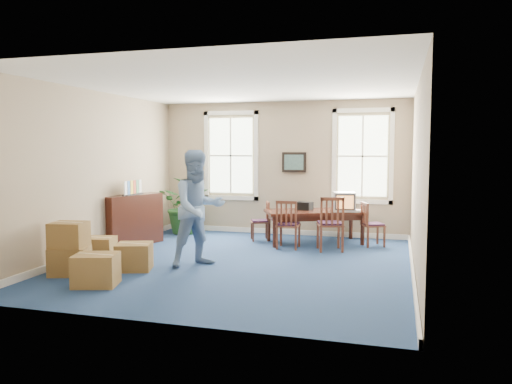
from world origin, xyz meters
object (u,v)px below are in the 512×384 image
(man, at_px, (198,208))
(cardboard_boxes, at_px, (86,246))
(chair_near_left, at_px, (288,224))
(potted_plant, at_px, (187,205))
(conference_table, at_px, (315,227))
(credenza, at_px, (133,220))
(crt_tv, at_px, (344,202))

(man, relative_size, cardboard_boxes, 1.28)
(chair_near_left, height_order, potted_plant, potted_plant)
(chair_near_left, height_order, cardboard_boxes, chair_near_left)
(conference_table, xyz_separation_m, chair_near_left, (-0.43, -0.72, 0.15))
(conference_table, distance_m, cardboard_boxes, 4.93)
(chair_near_left, height_order, credenza, credenza)
(chair_near_left, bearing_deg, credenza, 9.71)
(chair_near_left, bearing_deg, cardboard_boxes, 46.51)
(conference_table, bearing_deg, credenza, 175.75)
(crt_tv, height_order, man, man)
(crt_tv, xyz_separation_m, man, (-2.26, -2.72, 0.10))
(credenza, bearing_deg, crt_tv, 37.53)
(chair_near_left, relative_size, potted_plant, 0.73)
(credenza, height_order, potted_plant, potted_plant)
(potted_plant, distance_m, cardboard_boxes, 4.12)
(credenza, bearing_deg, cardboard_boxes, -58.45)
(crt_tv, distance_m, man, 3.54)
(crt_tv, bearing_deg, potted_plant, 163.06)
(chair_near_left, xyz_separation_m, man, (-1.20, -1.95, 0.52))
(man, bearing_deg, conference_table, 11.80)
(credenza, bearing_deg, potted_plant, 93.25)
(conference_table, xyz_separation_m, man, (-1.63, -2.67, 0.67))
(conference_table, relative_size, crt_tv, 4.26)
(chair_near_left, relative_size, cardboard_boxes, 0.63)
(crt_tv, relative_size, chair_near_left, 0.49)
(chair_near_left, xyz_separation_m, cardboard_boxes, (-2.77, -3.02, -0.05))
(man, height_order, credenza, man)
(credenza, distance_m, potted_plant, 1.79)
(man, bearing_deg, crt_tv, 3.51)
(cardboard_boxes, bearing_deg, crt_tv, 44.70)
(chair_near_left, relative_size, credenza, 0.73)
(crt_tv, bearing_deg, cardboard_boxes, -147.43)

